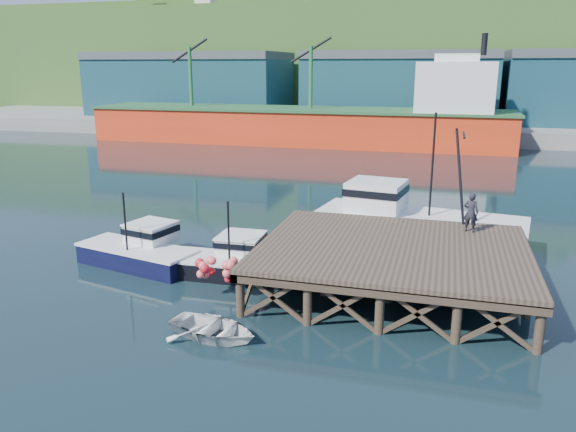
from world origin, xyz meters
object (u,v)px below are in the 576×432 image
(dockworker, at_px, (471,212))
(trawler, at_px, (415,221))
(dinghy, at_px, (213,328))
(boat_black, at_px, (236,261))
(boat_navy, at_px, (141,250))

(dockworker, bearing_deg, trawler, -34.41)
(dockworker, bearing_deg, dinghy, 61.39)
(boat_black, height_order, trawler, trawler)
(trawler, distance_m, dockworker, 4.57)
(trawler, xyz_separation_m, dinghy, (-6.64, -13.26, -1.20))
(boat_navy, relative_size, boat_black, 1.05)
(dinghy, relative_size, dockworker, 1.86)
(boat_black, height_order, dockworker, dockworker)
(boat_navy, relative_size, dinghy, 1.87)
(dockworker, bearing_deg, boat_navy, 26.73)
(boat_black, xyz_separation_m, dinghy, (1.55, -6.51, -0.35))
(dinghy, bearing_deg, trawler, -14.60)
(trawler, bearing_deg, dockworker, -40.59)
(boat_navy, bearing_deg, dinghy, -30.75)
(boat_black, distance_m, dockworker, 11.80)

